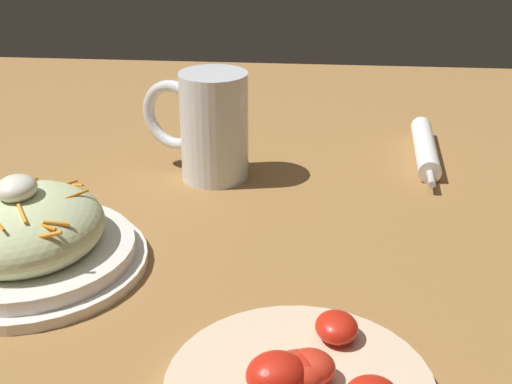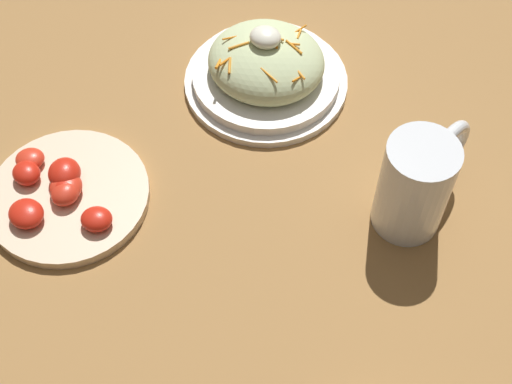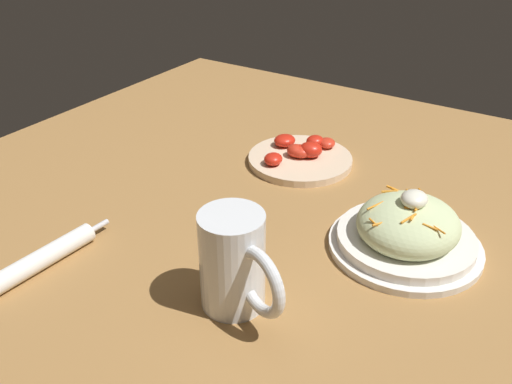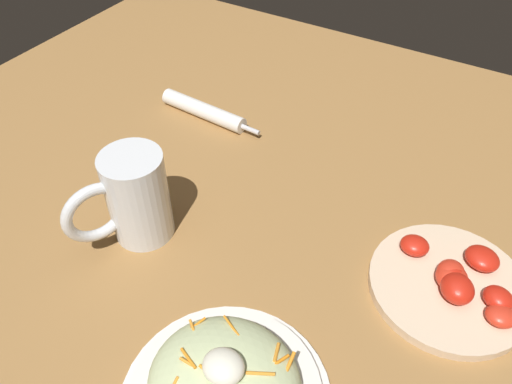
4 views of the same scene
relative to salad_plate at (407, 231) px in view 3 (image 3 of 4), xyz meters
name	(u,v)px [view 3 (image 3 of 4)]	position (x,y,z in m)	size (l,w,h in m)	color
ground_plane	(284,247)	(-0.09, 0.16, -0.03)	(1.43, 1.43, 0.00)	#9E703D
salad_plate	(407,231)	(0.00, 0.00, 0.00)	(0.23, 0.23, 0.10)	white
beer_mug	(234,266)	(-0.24, 0.15, 0.03)	(0.09, 0.14, 0.14)	white
napkin_roll	(42,259)	(-0.33, 0.42, -0.02)	(0.21, 0.04, 0.03)	white
tomato_plate	(300,156)	(0.17, 0.27, -0.02)	(0.20, 0.20, 0.04)	beige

